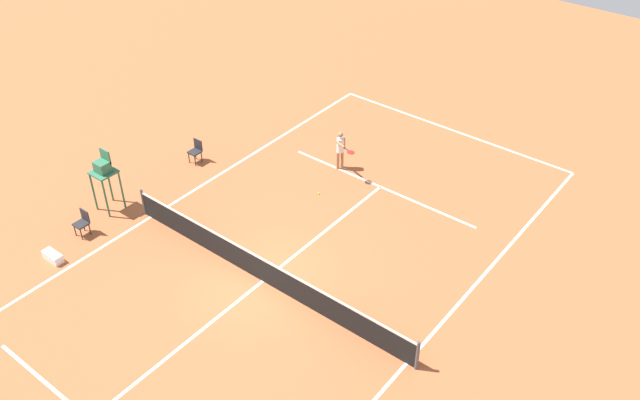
{
  "coord_description": "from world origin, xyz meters",
  "views": [
    {
      "loc": [
        -11.33,
        11.43,
        14.91
      ],
      "look_at": [
        0.6,
        -3.69,
        0.8
      ],
      "focal_mm": 38.36,
      "sensor_mm": 36.0,
      "label": 1
    }
  ],
  "objects_px": {
    "umpire_chair": "(104,171)",
    "courtside_chair_near": "(82,222)",
    "tennis_ball": "(319,193)",
    "equipment_bag": "(53,257)",
    "courtside_chair_mid": "(196,150)",
    "player_serving": "(341,148)"
  },
  "relations": [
    {
      "from": "tennis_ball",
      "to": "courtside_chair_mid",
      "type": "xyz_separation_m",
      "value": [
        5.21,
        1.26,
        0.5
      ]
    },
    {
      "from": "tennis_ball",
      "to": "courtside_chair_near",
      "type": "bearing_deg",
      "value": 54.6
    },
    {
      "from": "tennis_ball",
      "to": "courtside_chair_mid",
      "type": "height_order",
      "value": "courtside_chair_mid"
    },
    {
      "from": "courtside_chair_near",
      "to": "equipment_bag",
      "type": "bearing_deg",
      "value": 102.2
    },
    {
      "from": "umpire_chair",
      "to": "equipment_bag",
      "type": "height_order",
      "value": "umpire_chair"
    },
    {
      "from": "equipment_bag",
      "to": "courtside_chair_mid",
      "type": "bearing_deg",
      "value": -84.66
    },
    {
      "from": "courtside_chair_near",
      "to": "umpire_chair",
      "type": "bearing_deg",
      "value": -71.88
    },
    {
      "from": "courtside_chair_near",
      "to": "equipment_bag",
      "type": "distance_m",
      "value": 1.57
    },
    {
      "from": "umpire_chair",
      "to": "courtside_chair_near",
      "type": "xyz_separation_m",
      "value": [
        -0.49,
        1.51,
        -1.07
      ]
    },
    {
      "from": "tennis_ball",
      "to": "courtside_chair_near",
      "type": "height_order",
      "value": "courtside_chair_near"
    },
    {
      "from": "tennis_ball",
      "to": "courtside_chair_near",
      "type": "relative_size",
      "value": 0.07
    },
    {
      "from": "tennis_ball",
      "to": "equipment_bag",
      "type": "distance_m",
      "value": 9.51
    },
    {
      "from": "player_serving",
      "to": "umpire_chair",
      "type": "height_order",
      "value": "umpire_chair"
    },
    {
      "from": "courtside_chair_mid",
      "to": "umpire_chair",
      "type": "bearing_deg",
      "value": 87.85
    },
    {
      "from": "courtside_chair_near",
      "to": "tennis_ball",
      "type": "bearing_deg",
      "value": -125.4
    },
    {
      "from": "courtside_chair_near",
      "to": "courtside_chair_mid",
      "type": "relative_size",
      "value": 1.0
    },
    {
      "from": "courtside_chair_mid",
      "to": "equipment_bag",
      "type": "relative_size",
      "value": 1.25
    },
    {
      "from": "tennis_ball",
      "to": "umpire_chair",
      "type": "xyz_separation_m",
      "value": [
        5.37,
        5.35,
        1.57
      ]
    },
    {
      "from": "courtside_chair_mid",
      "to": "player_serving",
      "type": "bearing_deg",
      "value": -146.84
    },
    {
      "from": "umpire_chair",
      "to": "courtside_chair_mid",
      "type": "bearing_deg",
      "value": -92.15
    },
    {
      "from": "courtside_chair_near",
      "to": "courtside_chair_mid",
      "type": "distance_m",
      "value": 5.61
    },
    {
      "from": "player_serving",
      "to": "courtside_chair_mid",
      "type": "relative_size",
      "value": 1.71
    }
  ]
}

